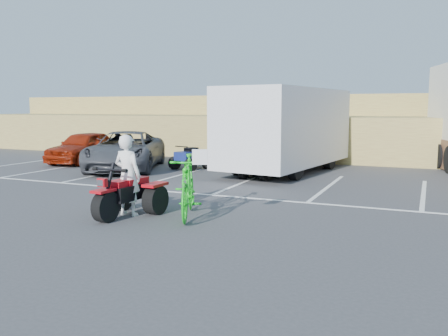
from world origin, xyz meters
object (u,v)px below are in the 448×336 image
at_px(green_dirt_bike, 188,186).
at_px(rider, 128,175).
at_px(quad_atv_blue, 191,169).
at_px(quad_atv_green, 259,178).
at_px(red_trike_atv, 124,216).
at_px(cargo_trailer, 286,127).
at_px(grey_pickup, 126,151).
at_px(red_car, 84,147).

bearing_deg(green_dirt_bike, rider, 173.41).
relative_size(quad_atv_blue, quad_atv_green, 1.12).
bearing_deg(red_trike_atv, quad_atv_green, 86.00).
bearing_deg(cargo_trailer, rider, -90.07).
bearing_deg(cargo_trailer, grey_pickup, -155.37).
height_order(red_trike_atv, rider, rider).
bearing_deg(red_trike_atv, red_car, 137.50).
height_order(red_trike_atv, red_car, red_car).
distance_m(red_trike_atv, green_dirt_bike, 1.59).
bearing_deg(quad_atv_blue, red_trike_atv, -56.30).
relative_size(red_car, cargo_trailer, 0.58).
bearing_deg(rider, quad_atv_green, -94.09).
bearing_deg(grey_pickup, quad_atv_blue, 2.54).
xyz_separation_m(rider, quad_atv_green, (0.84, 6.53, -0.91)).
distance_m(red_car, cargo_trailer, 9.10).
relative_size(red_trike_atv, red_car, 0.44).
xyz_separation_m(grey_pickup, cargo_trailer, (6.00, 1.76, 0.94)).
bearing_deg(green_dirt_bike, cargo_trailer, 68.19).
distance_m(red_trike_atv, rider, 0.92).
bearing_deg(red_car, green_dirt_bike, -44.76).
relative_size(green_dirt_bike, grey_pickup, 0.43).
bearing_deg(green_dirt_bike, quad_atv_green, 72.05).
relative_size(red_trike_atv, quad_atv_blue, 1.21).
xyz_separation_m(red_trike_atv, green_dirt_bike, (1.33, 0.53, 0.69)).
bearing_deg(grey_pickup, green_dirt_bike, -68.65).
xyz_separation_m(cargo_trailer, quad_atv_blue, (-3.67, -0.66, -1.68)).
relative_size(cargo_trailer, quad_atv_blue, 4.78).
distance_m(rider, green_dirt_bike, 1.39).
xyz_separation_m(green_dirt_bike, cargo_trailer, (-0.09, 8.03, 0.99)).
xyz_separation_m(grey_pickup, quad_atv_green, (5.60, -0.12, -0.74)).
relative_size(red_car, quad_atv_green, 3.13).
distance_m(rider, grey_pickup, 8.18).
xyz_separation_m(red_car, quad_atv_green, (8.64, -1.31, -0.69)).
height_order(grey_pickup, quad_atv_blue, grey_pickup).
xyz_separation_m(red_trike_atv, grey_pickup, (-4.75, 6.80, 0.74)).
distance_m(red_trike_atv, grey_pickup, 8.33).
distance_m(grey_pickup, cargo_trailer, 6.32).
distance_m(red_trike_atv, quad_atv_green, 6.73).
relative_size(rider, quad_atv_blue, 1.25).
bearing_deg(green_dirt_bike, quad_atv_blue, 94.57).
bearing_deg(quad_atv_blue, grey_pickup, -138.05).
relative_size(grey_pickup, quad_atv_blue, 3.66).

